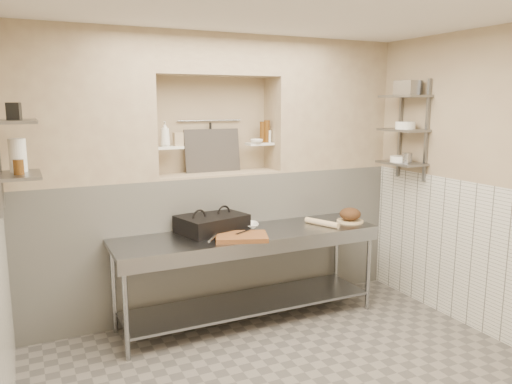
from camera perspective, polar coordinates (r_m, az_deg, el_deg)
wall_right at (r=4.98m, az=26.05°, el=0.65°), size 0.10×3.90×2.80m
wall_back at (r=5.42m, az=-5.51°, el=2.34°), size 4.00×0.10×2.80m
backwall_lower at (r=5.33m, az=-4.46°, el=-5.46°), size 4.00×0.40×1.40m
alcove_sill at (r=5.19m, az=-4.57°, el=2.11°), size 1.30×0.40×0.02m
backwall_pillar_left at (r=4.83m, az=-19.75°, el=9.17°), size 1.35×0.40×1.40m
backwall_pillar_right at (r=5.74m, az=7.96°, el=9.74°), size 1.35×0.40×1.40m
backwall_header at (r=5.16m, az=-4.77°, el=15.32°), size 1.30×0.40×0.40m
wainscot_left at (r=3.38m, az=-26.75°, el=-16.16°), size 0.02×3.90×1.40m
wainscot_right at (r=5.09m, az=25.01°, el=-7.18°), size 0.02×3.90×1.40m
alcove_shelf_left at (r=5.00m, az=-10.00°, el=5.03°), size 0.28×0.16×0.02m
alcove_shelf_right at (r=5.35m, az=0.41°, el=5.52°), size 0.28×0.16×0.02m
utensil_rail at (r=5.30m, az=-5.32°, el=8.14°), size 0.70×0.02×0.02m
hanging_steel at (r=5.29m, az=-5.21°, el=6.29°), size 0.02×0.02×0.30m
splash_panel at (r=5.25m, az=-5.00°, el=4.74°), size 0.60×0.08×0.45m
wall_shelf_left_lower at (r=4.14m, az=-25.43°, el=1.74°), size 0.30×0.50×0.02m
wall_shelf_left_upper at (r=4.10m, az=-25.86°, el=7.27°), size 0.30×0.50×0.03m
shelf_rail_right_a at (r=5.74m, az=16.14°, el=6.94°), size 0.03×0.03×1.05m
shelf_rail_right_b at (r=5.45m, az=18.93°, el=6.64°), size 0.03×0.03×1.05m
wall_shelf_right_lower at (r=5.54m, az=16.28°, el=3.19°), size 0.30×0.50×0.02m
wall_shelf_right_mid at (r=5.51m, az=16.46°, el=6.80°), size 0.30×0.50×0.02m
wall_shelf_right_upper at (r=5.50m, az=16.65°, el=10.44°), size 0.30×0.50×0.03m
prep_table at (r=4.89m, az=-0.86°, el=-7.60°), size 2.60×0.70×0.90m
panini_press at (r=4.84m, az=-5.07°, el=-3.61°), size 0.71×0.59×0.17m
cutting_board at (r=4.59m, az=-1.68°, el=-5.15°), size 0.56×0.47×0.04m
knife_blade at (r=4.67m, az=-1.38°, el=-4.55°), size 0.22×0.14×0.01m
tongs at (r=4.45m, az=-4.98°, el=-5.24°), size 0.16×0.22×0.02m
mixing_bowl at (r=4.96m, az=-1.10°, el=-3.90°), size 0.30×0.30×0.06m
rolling_pin at (r=5.13m, az=7.54°, el=-3.50°), size 0.21×0.39×0.06m
bread_board at (r=5.34m, az=10.69°, el=-3.28°), size 0.28×0.28×0.02m
bread_loaf at (r=5.32m, az=10.72°, el=-2.50°), size 0.22×0.22×0.13m
bottle_soap at (r=4.94m, az=-10.36°, el=6.53°), size 0.10×0.11×0.24m
jar_alcove at (r=5.01m, az=-8.89°, el=5.98°), size 0.09×0.09×0.13m
bowl_alcove at (r=5.28m, az=0.06°, el=5.83°), size 0.14×0.14×0.04m
condiment_a at (r=5.38m, az=1.25°, el=6.94°), size 0.06×0.06×0.24m
condiment_b at (r=5.37m, az=0.74°, el=6.86°), size 0.06×0.06×0.22m
condiment_c at (r=5.39m, az=1.36°, el=6.38°), size 0.08×0.08×0.13m
jug_left at (r=4.24m, az=-25.58°, el=3.81°), size 0.13×0.13×0.25m
jar_left at (r=4.07m, az=-25.50°, el=2.59°), size 0.07×0.07×0.11m
box_left_upper at (r=4.03m, az=-25.94°, el=8.30°), size 0.11×0.11×0.13m
bowl_right at (r=5.55m, az=16.09°, el=3.66°), size 0.20×0.20×0.06m
canister_right at (r=5.47m, az=16.88°, el=3.75°), size 0.10×0.10×0.10m
bowl_right_mid at (r=5.48m, az=16.70°, el=7.31°), size 0.21×0.21×0.08m
basket_right at (r=5.47m, az=16.98°, el=11.33°), size 0.21×0.25×0.15m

